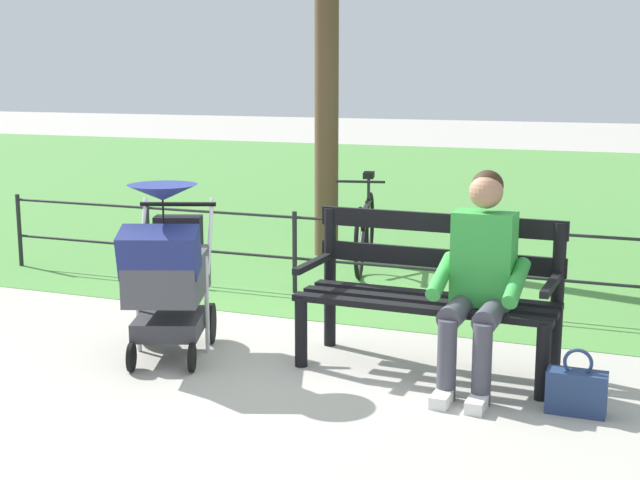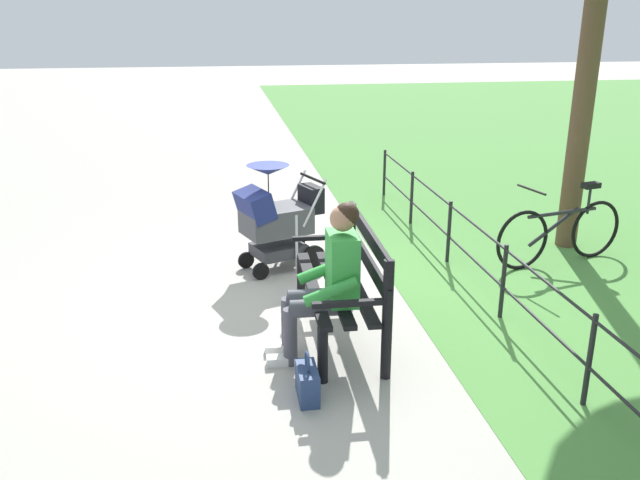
{
  "view_description": "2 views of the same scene",
  "coord_description": "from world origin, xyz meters",
  "px_view_note": "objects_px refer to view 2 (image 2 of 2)",
  "views": [
    {
      "loc": [
        -2.16,
        5.11,
        1.83
      ],
      "look_at": [
        -0.15,
        0.05,
        0.8
      ],
      "focal_mm": 49.43,
      "sensor_mm": 36.0,
      "label": 1
    },
    {
      "loc": [
        -5.89,
        0.91,
        2.62
      ],
      "look_at": [
        -0.12,
        0.01,
        0.62
      ],
      "focal_mm": 37.33,
      "sensor_mm": 36.0,
      "label": 2
    }
  ],
  "objects_px": {
    "handbag": "(307,382)",
    "person_on_bench": "(328,277)",
    "stroller": "(276,216)",
    "park_bench": "(348,277)",
    "bicycle": "(561,232)"
  },
  "relations": [
    {
      "from": "person_on_bench",
      "to": "handbag",
      "type": "distance_m",
      "value": 0.85
    },
    {
      "from": "person_on_bench",
      "to": "stroller",
      "type": "bearing_deg",
      "value": 6.7
    },
    {
      "from": "stroller",
      "to": "bicycle",
      "type": "distance_m",
      "value": 3.11
    },
    {
      "from": "handbag",
      "to": "person_on_bench",
      "type": "bearing_deg",
      "value": -22.63
    },
    {
      "from": "stroller",
      "to": "handbag",
      "type": "distance_m",
      "value": 2.61
    },
    {
      "from": "stroller",
      "to": "person_on_bench",
      "type": "bearing_deg",
      "value": -173.3
    },
    {
      "from": "park_bench",
      "to": "stroller",
      "type": "bearing_deg",
      "value": 15.63
    },
    {
      "from": "handbag",
      "to": "bicycle",
      "type": "relative_size",
      "value": 0.23
    },
    {
      "from": "park_bench",
      "to": "handbag",
      "type": "xyz_separation_m",
      "value": [
        -0.95,
        0.47,
        -0.4
      ]
    },
    {
      "from": "park_bench",
      "to": "person_on_bench",
      "type": "bearing_deg",
      "value": 147.1
    },
    {
      "from": "person_on_bench",
      "to": "park_bench",
      "type": "bearing_deg",
      "value": -32.9
    },
    {
      "from": "stroller",
      "to": "park_bench",
      "type": "bearing_deg",
      "value": -164.37
    },
    {
      "from": "bicycle",
      "to": "person_on_bench",
      "type": "bearing_deg",
      "value": 120.39
    },
    {
      "from": "stroller",
      "to": "bicycle",
      "type": "relative_size",
      "value": 0.71
    },
    {
      "from": "person_on_bench",
      "to": "handbag",
      "type": "height_order",
      "value": "person_on_bench"
    }
  ]
}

